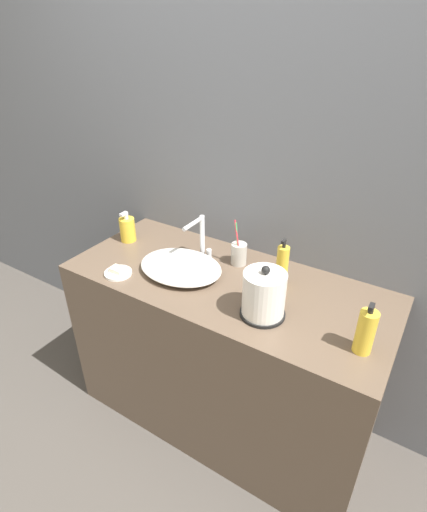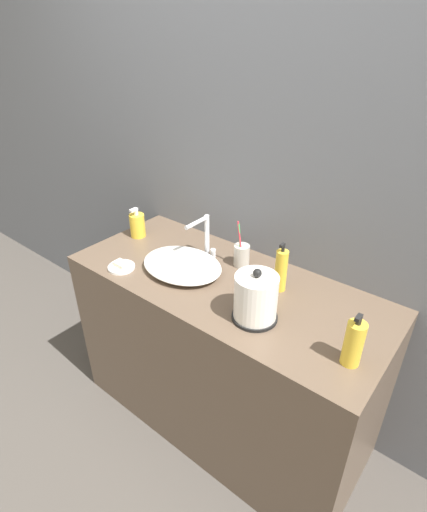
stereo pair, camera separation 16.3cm
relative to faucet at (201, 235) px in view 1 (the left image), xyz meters
The scene contains 11 objects.
ground_plane 1.04m from the faucet, 64.36° to the right, with size 12.00×12.00×0.00m, color #47423D.
wall_back 0.46m from the faucet, 47.11° to the left, with size 6.00×0.04×2.60m.
vanity_counter 0.57m from the faucet, 29.06° to the right, with size 1.37×0.58×0.82m.
sink_basin 0.17m from the faucet, 91.88° to the right, with size 0.37×0.28×0.05m.
faucet is the anchor object (origin of this frame).
electric_kettle 0.48m from the faucet, 28.35° to the right, with size 0.17×0.17×0.21m.
toothbrush_cup 0.19m from the faucet, 13.65° to the left, with size 0.07×0.07×0.21m.
lotion_bottle 0.40m from the faucet, behind, with size 0.07×0.07×0.15m.
shampoo_bottle 0.40m from the faucet, ahead, with size 0.05×0.05×0.21m.
mouthwash_bottle 0.81m from the faucet, 16.02° to the right, with size 0.06×0.06×0.19m.
soap_dish 0.39m from the faucet, 125.58° to the right, with size 0.12×0.12×0.03m.
Camera 1 is at (0.69, -0.90, 1.75)m, focal length 28.00 mm.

